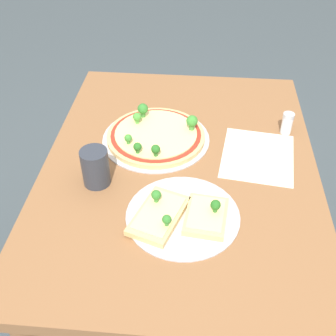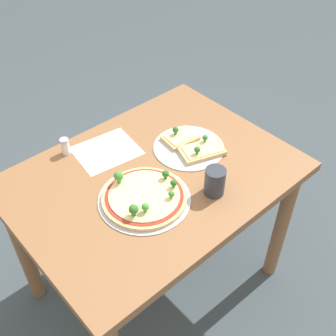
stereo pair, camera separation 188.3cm
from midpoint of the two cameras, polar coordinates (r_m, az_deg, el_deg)
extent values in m
plane|color=#3D474C|center=(1.67, 21.05, -45.28)|extent=(8.00, 8.00, 0.00)
cube|color=brown|center=(1.02, 33.07, -40.63)|extent=(1.03, 0.76, 0.04)
cylinder|color=brown|center=(1.58, 33.09, -24.66)|extent=(0.06, 0.06, 0.67)
cylinder|color=brown|center=(1.40, 6.52, -26.41)|extent=(0.06, 0.06, 0.67)
cylinder|color=#B7B7BC|center=(0.99, 26.00, -35.57)|extent=(0.32, 0.32, 0.00)
cylinder|color=#DBB775|center=(0.98, 26.18, -35.42)|extent=(0.29, 0.29, 0.01)
cylinder|color=#A82D1E|center=(0.97, 26.35, -35.29)|extent=(0.27, 0.27, 0.00)
cylinder|color=#F4DB8E|center=(0.97, 26.41, -35.24)|extent=(0.25, 0.25, 0.00)
sphere|color=#286B23|center=(0.94, 30.04, -40.73)|extent=(0.03, 0.03, 0.03)
cylinder|color=#37742D|center=(0.95, 29.61, -40.93)|extent=(0.01, 0.01, 0.01)
sphere|color=#479338|center=(0.94, 21.92, -32.78)|extent=(0.03, 0.03, 0.03)
cylinder|color=#51973E|center=(0.95, 21.63, -33.10)|extent=(0.01, 0.01, 0.01)
sphere|color=#337A2D|center=(0.95, 22.36, -30.45)|extent=(0.03, 0.03, 0.03)
cylinder|color=#3F8136|center=(0.97, 21.99, -30.88)|extent=(0.01, 0.01, 0.01)
sphere|color=#286B23|center=(0.92, 26.02, -41.11)|extent=(0.02, 0.02, 0.02)
cylinder|color=#37742D|center=(0.93, 25.66, -41.29)|extent=(0.01, 0.01, 0.01)
sphere|color=#3D8933|center=(0.92, 22.74, -39.11)|extent=(0.02, 0.02, 0.02)
cylinder|color=#488E3A|center=(0.93, 22.45, -39.29)|extent=(0.01, 0.01, 0.01)
sphere|color=#3D8933|center=(0.99, 33.22, -31.98)|extent=(0.03, 0.03, 0.03)
cylinder|color=#488E3A|center=(1.01, 32.68, -32.43)|extent=(0.02, 0.02, 0.02)
cylinder|color=#B7B7BC|center=(1.01, 41.27, -50.44)|extent=(0.28, 0.28, 0.00)
cube|color=#DBB775|center=(1.03, 45.72, -49.30)|extent=(0.14, 0.11, 0.02)
cube|color=#F4DB8E|center=(1.02, 46.12, -49.21)|extent=(0.12, 0.09, 0.00)
sphere|color=#286B23|center=(1.01, 48.04, -48.08)|extent=(0.02, 0.02, 0.02)
cylinder|color=#37742D|center=(1.02, 47.38, -48.24)|extent=(0.01, 0.01, 0.01)
cube|color=#DBB775|center=(0.98, 37.92, -52.55)|extent=(0.19, 0.15, 0.02)
cube|color=#F4DB8E|center=(0.97, 38.30, -52.52)|extent=(0.16, 0.13, 0.00)
sphere|color=#337A2D|center=(0.97, 42.63, -53.91)|extent=(0.02, 0.02, 0.02)
cylinder|color=#3F8136|center=(0.98, 42.01, -53.96)|extent=(0.01, 0.01, 0.01)
sphere|color=#337A2D|center=(0.94, 37.07, -50.67)|extent=(0.02, 0.02, 0.02)
cylinder|color=#3F8136|center=(0.96, 36.47, -50.75)|extent=(0.01, 0.01, 0.01)
cylinder|color=#2D333D|center=(0.88, 20.22, -48.74)|extent=(0.07, 0.07, 0.10)
cylinder|color=silver|center=(1.17, 45.69, -26.97)|extent=(0.03, 0.03, 0.06)
cylinder|color=#B2B2B7|center=(1.15, 46.58, -26.17)|extent=(0.03, 0.03, 0.01)
cube|color=silver|center=(1.12, 44.30, -34.20)|extent=(0.26, 0.23, 0.00)
camera|label=1|loc=(0.94, 144.42, -44.81)|focal=45.00mm
camera|label=2|loc=(0.94, -35.58, 44.81)|focal=45.00mm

